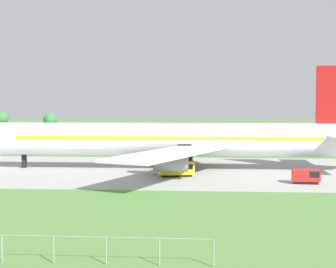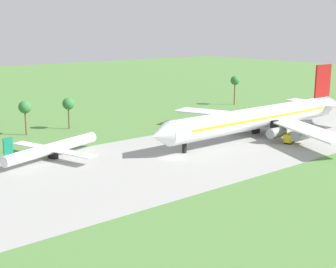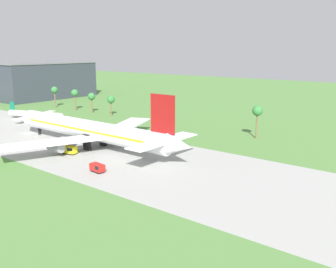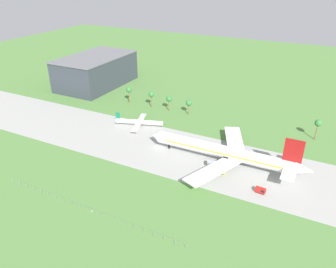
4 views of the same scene
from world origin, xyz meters
TOP-DOWN VIEW (x-y plane):
  - ground_plane at (0.00, 0.00)m, footprint 600.00×600.00m
  - taxiway_strip at (0.00, 0.00)m, footprint 320.00×44.00m
  - jet_airliner at (33.97, 1.54)m, footprint 77.06×60.71m
  - regional_aircraft at (-22.18, 17.17)m, footprint 26.95×24.50m
  - fuel_truck at (34.55, -8.20)m, footprint 6.09×3.37m
  - palm_tree_row at (-5.37, 44.94)m, footprint 119.66×3.60m

SIDE VIEW (x-z plane):
  - ground_plane at x=0.00m, z-range 0.00..0.00m
  - taxiway_strip at x=0.00m, z-range 0.00..0.02m
  - fuel_truck at x=34.55m, z-range 0.10..2.53m
  - regional_aircraft at x=-22.18m, z-range -1.27..6.15m
  - jet_airliner at x=33.97m, z-range -3.97..14.83m
  - palm_tree_row at x=-5.37m, z-range 2.75..14.27m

